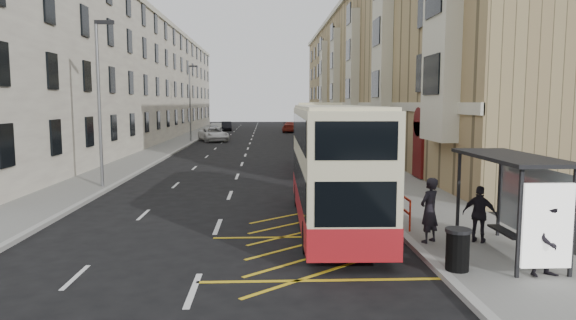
{
  "coord_description": "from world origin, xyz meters",
  "views": [
    {
      "loc": [
        1.67,
        -13.35,
        4.25
      ],
      "look_at": [
        2.6,
        8.14,
        1.83
      ],
      "focal_mm": 32.0,
      "sensor_mm": 36.0,
      "label": 1
    }
  ],
  "objects_px": {
    "pedestrian_near": "(429,210)",
    "bus_shelter": "(522,184)",
    "car_red": "(291,127)",
    "double_decker_rear": "(319,136)",
    "street_lamp_far": "(190,99)",
    "white_van": "(213,134)",
    "car_dark": "(226,126)",
    "pedestrian_far": "(480,214)",
    "double_decker_front": "(333,165)",
    "litter_bin": "(458,249)",
    "car_silver": "(214,130)",
    "street_lamp_near": "(100,94)",
    "pedestrian_mid": "(550,241)"
  },
  "relations": [
    {
      "from": "street_lamp_far",
      "to": "white_van",
      "type": "relative_size",
      "value": 1.46
    },
    {
      "from": "street_lamp_near",
      "to": "litter_bin",
      "type": "distance_m",
      "value": 18.82
    },
    {
      "from": "street_lamp_near",
      "to": "double_decker_rear",
      "type": "distance_m",
      "value": 13.5
    },
    {
      "from": "street_lamp_far",
      "to": "pedestrian_near",
      "type": "xyz_separation_m",
      "value": [
        12.8,
        -40.77,
        -3.53
      ]
    },
    {
      "from": "double_decker_front",
      "to": "car_dark",
      "type": "bearing_deg",
      "value": 99.03
    },
    {
      "from": "pedestrian_near",
      "to": "pedestrian_far",
      "type": "bearing_deg",
      "value": 139.78
    },
    {
      "from": "double_decker_front",
      "to": "double_decker_rear",
      "type": "height_order",
      "value": "double_decker_rear"
    },
    {
      "from": "street_lamp_far",
      "to": "double_decker_rear",
      "type": "relative_size",
      "value": 0.74
    },
    {
      "from": "litter_bin",
      "to": "car_dark",
      "type": "relative_size",
      "value": 0.25
    },
    {
      "from": "litter_bin",
      "to": "pedestrian_far",
      "type": "distance_m",
      "value": 2.95
    },
    {
      "from": "double_decker_front",
      "to": "white_van",
      "type": "distance_m",
      "value": 40.01
    },
    {
      "from": "bus_shelter",
      "to": "car_red",
      "type": "distance_m",
      "value": 60.29
    },
    {
      "from": "street_lamp_near",
      "to": "pedestrian_far",
      "type": "bearing_deg",
      "value": -37.21
    },
    {
      "from": "street_lamp_near",
      "to": "bus_shelter",
      "type": "bearing_deg",
      "value": -40.14
    },
    {
      "from": "car_dark",
      "to": "car_red",
      "type": "height_order",
      "value": "car_red"
    },
    {
      "from": "bus_shelter",
      "to": "litter_bin",
      "type": "relative_size",
      "value": 4.09
    },
    {
      "from": "double_decker_rear",
      "to": "car_red",
      "type": "bearing_deg",
      "value": 94.64
    },
    {
      "from": "street_lamp_far",
      "to": "white_van",
      "type": "distance_m",
      "value": 4.63
    },
    {
      "from": "double_decker_rear",
      "to": "white_van",
      "type": "distance_m",
      "value": 25.98
    },
    {
      "from": "street_lamp_far",
      "to": "pedestrian_far",
      "type": "xyz_separation_m",
      "value": [
        14.28,
        -40.84,
        -3.65
      ]
    },
    {
      "from": "pedestrian_mid",
      "to": "car_silver",
      "type": "bearing_deg",
      "value": 93.23
    },
    {
      "from": "bus_shelter",
      "to": "pedestrian_mid",
      "type": "bearing_deg",
      "value": -89.96
    },
    {
      "from": "street_lamp_near",
      "to": "double_decker_front",
      "type": "relative_size",
      "value": 0.77
    },
    {
      "from": "double_decker_front",
      "to": "white_van",
      "type": "bearing_deg",
      "value": 102.91
    },
    {
      "from": "pedestrian_far",
      "to": "car_dark",
      "type": "relative_size",
      "value": 0.41
    },
    {
      "from": "white_van",
      "to": "car_red",
      "type": "xyz_separation_m",
      "value": [
        9.29,
        16.63,
        -0.02
      ]
    },
    {
      "from": "street_lamp_far",
      "to": "pedestrian_mid",
      "type": "xyz_separation_m",
      "value": [
        14.69,
        -43.87,
        -3.62
      ]
    },
    {
      "from": "street_lamp_far",
      "to": "car_dark",
      "type": "height_order",
      "value": "street_lamp_far"
    },
    {
      "from": "street_lamp_far",
      "to": "white_van",
      "type": "xyz_separation_m",
      "value": [
        2.26,
        1.17,
        -3.87
      ]
    },
    {
      "from": "litter_bin",
      "to": "car_dark",
      "type": "height_order",
      "value": "car_dark"
    },
    {
      "from": "pedestrian_mid",
      "to": "pedestrian_near",
      "type": "bearing_deg",
      "value": 111.25
    },
    {
      "from": "car_silver",
      "to": "bus_shelter",
      "type": "bearing_deg",
      "value": -86.96
    },
    {
      "from": "pedestrian_near",
      "to": "car_red",
      "type": "relative_size",
      "value": 0.37
    },
    {
      "from": "pedestrian_far",
      "to": "litter_bin",
      "type": "bearing_deg",
      "value": 92.05
    },
    {
      "from": "street_lamp_near",
      "to": "double_decker_rear",
      "type": "bearing_deg",
      "value": 31.18
    },
    {
      "from": "double_decker_rear",
      "to": "white_van",
      "type": "bearing_deg",
      "value": 115.43
    },
    {
      "from": "street_lamp_near",
      "to": "car_silver",
      "type": "xyz_separation_m",
      "value": [
        1.15,
        43.11,
        -3.99
      ]
    },
    {
      "from": "pedestrian_near",
      "to": "pedestrian_far",
      "type": "xyz_separation_m",
      "value": [
        1.48,
        -0.07,
        -0.12
      ]
    },
    {
      "from": "car_red",
      "to": "double_decker_rear",
      "type": "bearing_deg",
      "value": 97.36
    },
    {
      "from": "street_lamp_far",
      "to": "car_dark",
      "type": "distance_m",
      "value": 23.35
    },
    {
      "from": "pedestrian_near",
      "to": "double_decker_rear",
      "type": "bearing_deg",
      "value": -122.66
    },
    {
      "from": "car_red",
      "to": "litter_bin",
      "type": "bearing_deg",
      "value": 98.71
    },
    {
      "from": "pedestrian_near",
      "to": "bus_shelter",
      "type": "bearing_deg",
      "value": 101.99
    },
    {
      "from": "street_lamp_far",
      "to": "pedestrian_near",
      "type": "relative_size",
      "value": 4.17
    },
    {
      "from": "street_lamp_near",
      "to": "car_red",
      "type": "xyz_separation_m",
      "value": [
        11.55,
        47.8,
        -3.89
      ]
    },
    {
      "from": "bus_shelter",
      "to": "street_lamp_far",
      "type": "bearing_deg",
      "value": 109.12
    },
    {
      "from": "double_decker_rear",
      "to": "bus_shelter",
      "type": "bearing_deg",
      "value": -75.24
    },
    {
      "from": "pedestrian_near",
      "to": "white_van",
      "type": "xyz_separation_m",
      "value": [
        -10.55,
        41.94,
        -0.35
      ]
    },
    {
      "from": "pedestrian_far",
      "to": "car_dark",
      "type": "bearing_deg",
      "value": -44.43
    },
    {
      "from": "car_silver",
      "to": "street_lamp_far",
      "type": "bearing_deg",
      "value": -105.69
    }
  ]
}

